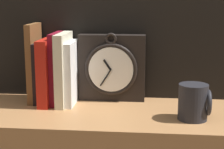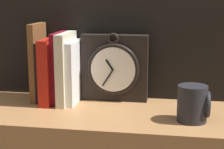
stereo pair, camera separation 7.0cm
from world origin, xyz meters
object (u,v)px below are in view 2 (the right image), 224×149
(book_slot5_white, at_px, (75,72))
(mug, at_px, (194,104))
(book_slot4_cream, at_px, (66,68))
(book_slot2_red, at_px, (51,70))
(book_slot0_brown, at_px, (38,62))
(book_slot1_black, at_px, (44,71))
(clock, at_px, (114,68))
(book_slot3_maroon, at_px, (60,67))

(book_slot5_white, distance_m, mug, 0.38)
(book_slot4_cream, bearing_deg, book_slot2_red, -179.78)
(book_slot0_brown, bearing_deg, mug, -16.09)
(book_slot4_cream, bearing_deg, book_slot5_white, 13.62)
(book_slot0_brown, height_order, book_slot1_black, book_slot0_brown)
(clock, height_order, mug, clock)
(book_slot4_cream, xyz_separation_m, book_slot5_white, (0.02, 0.01, -0.01))
(book_slot5_white, bearing_deg, book_slot3_maroon, 175.41)
(book_slot0_brown, xyz_separation_m, mug, (0.47, -0.14, -0.07))
(book_slot0_brown, bearing_deg, book_slot3_maroon, -6.83)
(book_slot1_black, distance_m, book_slot4_cream, 0.08)
(book_slot0_brown, relative_size, book_slot1_black, 1.30)
(book_slot1_black, height_order, mug, book_slot1_black)
(book_slot0_brown, bearing_deg, clock, 7.28)
(book_slot2_red, bearing_deg, book_slot1_black, 147.90)
(clock, bearing_deg, book_slot2_red, -165.61)
(book_slot0_brown, height_order, mug, book_slot0_brown)
(book_slot1_black, xyz_separation_m, book_slot5_white, (0.10, -0.01, 0.00))
(book_slot2_red, xyz_separation_m, mug, (0.43, -0.12, -0.05))
(book_slot1_black, distance_m, book_slot5_white, 0.10)
(book_slot0_brown, bearing_deg, book_slot2_red, -21.47)
(book_slot5_white, relative_size, mug, 1.97)
(book_slot4_cream, bearing_deg, book_slot1_black, 167.49)
(book_slot1_black, height_order, book_slot2_red, book_slot2_red)
(book_slot5_white, xyz_separation_m, mug, (0.35, -0.12, -0.05))
(clock, relative_size, book_slot2_red, 1.09)
(book_slot1_black, relative_size, book_slot4_cream, 0.86)
(book_slot5_white, bearing_deg, book_slot0_brown, 174.07)
(book_slot3_maroon, relative_size, book_slot4_cream, 1.00)
(clock, distance_m, book_slot3_maroon, 0.17)
(book_slot2_red, xyz_separation_m, book_slot3_maroon, (0.02, 0.01, 0.01))
(book_slot2_red, distance_m, book_slot4_cream, 0.05)
(book_slot4_cream, bearing_deg, book_slot3_maroon, 158.68)
(book_slot3_maroon, xyz_separation_m, mug, (0.40, -0.13, -0.06))
(book_slot5_white, bearing_deg, mug, -19.37)
(clock, distance_m, book_slot2_red, 0.20)
(book_slot3_maroon, relative_size, mug, 2.23)
(book_slot3_maroon, relative_size, book_slot5_white, 1.13)
(book_slot2_red, height_order, book_slot4_cream, book_slot4_cream)
(clock, relative_size, book_slot4_cream, 1.00)
(mug, bearing_deg, book_slot4_cream, 162.57)
(book_slot0_brown, relative_size, book_slot2_red, 1.22)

